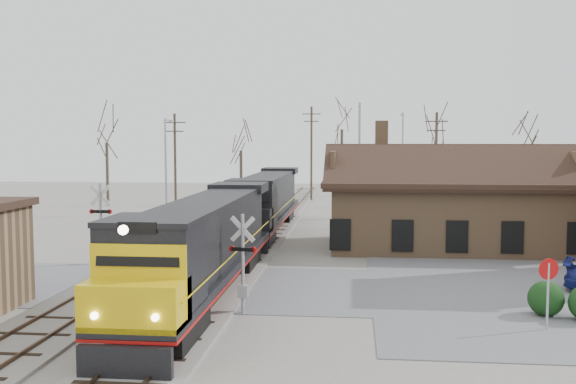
# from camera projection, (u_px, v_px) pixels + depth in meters

# --- Properties ---
(ground) EXTENTS (140.00, 140.00, 0.00)m
(ground) POSITION_uv_depth(u_px,v_px,m) (215.00, 287.00, 29.11)
(ground) COLOR gray
(ground) RESTS_ON ground
(road) EXTENTS (60.00, 9.00, 0.03)m
(road) POSITION_uv_depth(u_px,v_px,m) (215.00, 287.00, 29.11)
(road) COLOR #5D5D62
(road) RESTS_ON ground
(track_main) EXTENTS (3.40, 90.00, 0.24)m
(track_main) POSITION_uv_depth(u_px,v_px,m) (262.00, 236.00, 43.98)
(track_main) COLOR gray
(track_main) RESTS_ON ground
(track_siding) EXTENTS (3.40, 90.00, 0.24)m
(track_siding) POSITION_uv_depth(u_px,v_px,m) (198.00, 235.00, 44.43)
(track_siding) COLOR gray
(track_siding) RESTS_ON ground
(depot) EXTENTS (15.20, 9.31, 7.90)m
(depot) POSITION_uv_depth(u_px,v_px,m) (447.00, 209.00, 39.60)
(depot) COLOR #96714D
(depot) RESTS_ON ground
(locomotive_lead) EXTENTS (2.89, 19.39, 4.30)m
(locomotive_lead) POSITION_uv_depth(u_px,v_px,m) (202.00, 247.00, 26.49)
(locomotive_lead) COLOR black
(locomotive_lead) RESTS_ON ground
(locomotive_trailing) EXTENTS (2.89, 19.39, 4.07)m
(locomotive_trailing) POSITION_uv_depth(u_px,v_px,m) (266.00, 202.00, 45.98)
(locomotive_trailing) COLOR black
(locomotive_trailing) RESTS_ON ground
(crossbuck_near) EXTENTS (1.10, 0.29, 3.85)m
(crossbuck_near) POSITION_uv_depth(u_px,v_px,m) (243.00, 267.00, 24.50)
(crossbuck_near) COLOR #A5A8AD
(crossbuck_near) RESTS_ON ground
(crossbuck_far) EXTENTS (1.25, 0.33, 4.37)m
(crossbuck_far) POSITION_uv_depth(u_px,v_px,m) (101.00, 227.00, 34.39)
(crossbuck_far) COLOR #A5A8AD
(crossbuck_far) RESTS_ON ground
(do_not_enter_sign) EXTENTS (0.74, 0.28, 2.56)m
(do_not_enter_sign) POSITION_uv_depth(u_px,v_px,m) (548.00, 281.00, 22.32)
(do_not_enter_sign) COLOR #A5A8AD
(do_not_enter_sign) RESTS_ON ground
(hedge_a) EXTENTS (1.34, 1.34, 1.34)m
(hedge_a) POSITION_uv_depth(u_px,v_px,m) (546.00, 299.00, 24.25)
(hedge_a) COLOR black
(hedge_a) RESTS_ON ground
(streetlight_a) EXTENTS (0.25, 2.04, 8.36)m
(streetlight_a) POSITION_uv_depth(u_px,v_px,m) (166.00, 165.00, 50.21)
(streetlight_a) COLOR #A5A8AD
(streetlight_a) RESTS_ON ground
(streetlight_b) EXTENTS (0.25, 2.04, 9.47)m
(streetlight_b) POSITION_uv_depth(u_px,v_px,m) (359.00, 159.00, 48.30)
(streetlight_b) COLOR #A5A8AD
(streetlight_b) RESTS_ON ground
(streetlight_c) EXTENTS (0.25, 2.04, 9.42)m
(streetlight_c) POSITION_uv_depth(u_px,v_px,m) (402.00, 154.00, 63.96)
(streetlight_c) COLOR #A5A8AD
(streetlight_c) RESTS_ON ground
(utility_pole_a) EXTENTS (2.00, 0.24, 9.06)m
(utility_pole_a) POSITION_uv_depth(u_px,v_px,m) (175.00, 161.00, 58.34)
(utility_pole_a) COLOR #382D23
(utility_pole_a) RESTS_ON ground
(utility_pole_b) EXTENTS (2.00, 0.24, 10.31)m
(utility_pole_b) POSITION_uv_depth(u_px,v_px,m) (311.00, 152.00, 70.16)
(utility_pole_b) COLOR #382D23
(utility_pole_b) RESTS_ON ground
(utility_pole_c) EXTENTS (2.00, 0.24, 9.12)m
(utility_pole_c) POSITION_uv_depth(u_px,v_px,m) (436.00, 161.00, 56.81)
(utility_pole_c) COLOR #382D23
(utility_pole_c) RESTS_ON ground
(tree_a) EXTENTS (4.27, 4.27, 10.46)m
(tree_a) POSITION_uv_depth(u_px,v_px,m) (106.00, 132.00, 64.84)
(tree_a) COLOR #382D23
(tree_a) RESTS_ON ground
(tree_b) EXTENTS (3.71, 3.71, 9.09)m
(tree_b) POSITION_uv_depth(u_px,v_px,m) (241.00, 142.00, 67.47)
(tree_b) COLOR #382D23
(tree_b) RESTS_ON ground
(tree_c) EXTENTS (5.30, 5.30, 12.97)m
(tree_c) POSITION_uv_depth(u_px,v_px,m) (342.00, 118.00, 75.57)
(tree_c) COLOR #382D23
(tree_c) RESTS_ON ground
(tree_d) EXTENTS (4.29, 4.29, 10.50)m
(tree_d) POSITION_uv_depth(u_px,v_px,m) (436.00, 132.00, 66.45)
(tree_d) COLOR #382D23
(tree_d) RESTS_ON ground
(tree_e) EXTENTS (4.10, 4.10, 10.05)m
(tree_e) POSITION_uv_depth(u_px,v_px,m) (525.00, 135.00, 61.60)
(tree_e) COLOR #382D23
(tree_e) RESTS_ON ground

